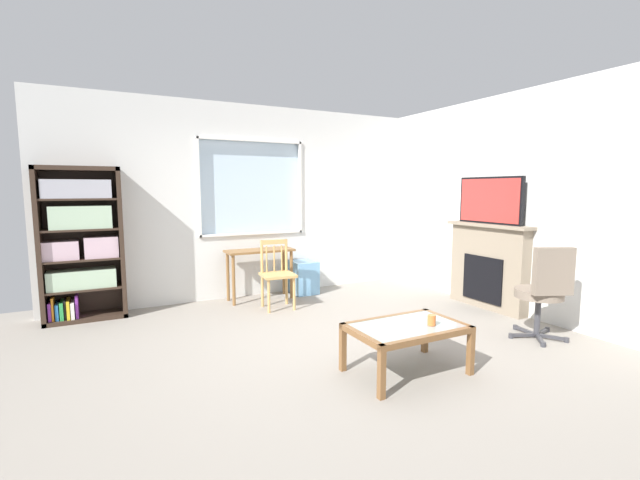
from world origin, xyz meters
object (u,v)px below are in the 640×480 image
bookshelf (81,240)px  fireplace (488,266)px  plastic_drawer_unit (304,277)px  sippy_cup (432,320)px  tv (490,200)px  coffee_table (406,332)px  desk_under_window (260,259)px  wooden_chair (277,273)px  office_chair (544,288)px

bookshelf → fireplace: bookshelf is taller
plastic_drawer_unit → sippy_cup: bearing=-94.5°
tv → coffee_table: 2.71m
plastic_drawer_unit → coffee_table: plastic_drawer_unit is taller
plastic_drawer_unit → sippy_cup: (-0.24, -3.06, 0.22)m
bookshelf → desk_under_window: bearing=-2.8°
wooden_chair → tv: (2.46, -1.28, 0.96)m
tv → coffee_table: bearing=-153.5°
desk_under_window → fireplace: fireplace is taller
fireplace → office_chair: bearing=-113.1°
bookshelf → desk_under_window: 2.23m
desk_under_window → fireplace: (2.54, -1.79, -0.02)m
bookshelf → fireplace: size_ratio=1.49×
tv → bookshelf: bearing=158.1°
fireplace → sippy_cup: bearing=-149.5°
wooden_chair → fireplace: size_ratio=0.73×
bookshelf → fireplace: 5.12m
bookshelf → sippy_cup: bookshelf is taller
desk_under_window → wooden_chair: size_ratio=1.06×
bookshelf → tv: size_ratio=1.89×
wooden_chair → plastic_drawer_unit: size_ratio=1.83×
coffee_table → tv: bearing=26.5°
wooden_chair → office_chair: bearing=-50.6°
wooden_chair → tv: size_ratio=0.93×
fireplace → tv: (-0.02, 0.00, 0.86)m
bookshelf → plastic_drawer_unit: (2.91, -0.06, -0.72)m
bookshelf → sippy_cup: size_ratio=20.40×
bookshelf → fireplace: bearing=-21.8°
desk_under_window → plastic_drawer_unit: 0.79m
sippy_cup → plastic_drawer_unit: bearing=85.5°
plastic_drawer_unit → sippy_cup: 3.08m
wooden_chair → sippy_cup: bearing=-80.6°
wooden_chair → fireplace: fireplace is taller
wooden_chair → bookshelf: bearing=164.6°
desk_under_window → wooden_chair: 0.53m
tv → office_chair: 1.51m
office_chair → sippy_cup: (-1.58, -0.07, -0.09)m
plastic_drawer_unit → office_chair: 3.29m
tv → sippy_cup: bearing=-149.3°
wooden_chair → coffee_table: 2.40m
sippy_cup → bookshelf: bearing=130.6°
plastic_drawer_unit → sippy_cup: size_ratio=5.45×
office_chair → desk_under_window: bearing=124.9°
fireplace → tv: bearing=180.0°
desk_under_window → office_chair: bearing=-55.1°
office_chair → coffee_table: (-1.76, 0.03, -0.19)m
tv → office_chair: tv is taller
fireplace → coffee_table: fireplace is taller
desk_under_window → fireplace: bearing=-35.2°
sippy_cup → office_chair: bearing=2.6°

